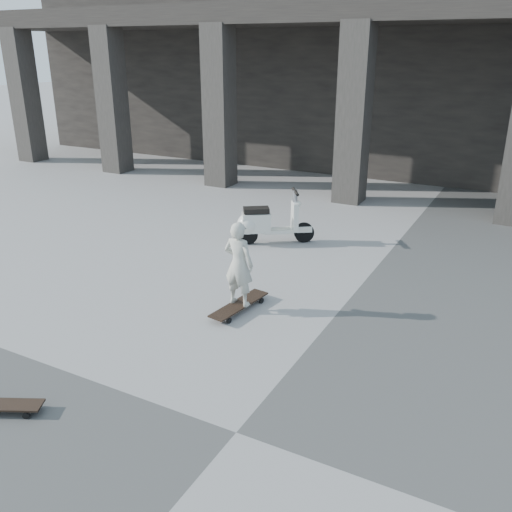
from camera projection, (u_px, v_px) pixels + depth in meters
The scene contains 6 objects.
ground at pixel (236, 433), 5.19m from camera, with size 90.00×90.00×0.00m, color #474745.
colonnade at pixel (475, 63), 15.43m from camera, with size 28.00×8.82×6.00m.
longboard at pixel (239, 305), 7.56m from camera, with size 0.39×1.10×0.11m.
skateboard_spare at pixel (1, 406), 5.46m from camera, with size 0.84×0.55×0.10m.
child at pixel (239, 264), 7.34m from camera, with size 0.44×0.29×1.19m, color beige.
scooter at pixel (263, 223), 10.04m from camera, with size 1.26×0.94×1.01m.
Camera 1 is at (2.15, -3.64, 3.46)m, focal length 38.00 mm.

